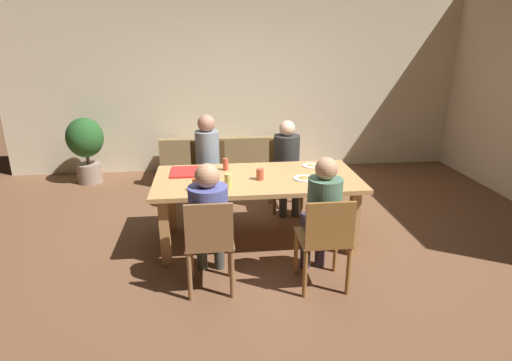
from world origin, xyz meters
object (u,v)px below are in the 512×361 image
object	(u,v)px
chair_2	(325,238)
couch	(225,162)
person_2	(322,210)
chair_1	(285,170)
potted_plant	(86,144)
person_1	(287,158)
dining_table	(257,186)
chair_0	(208,172)
person_0	(208,159)
drinking_glass_2	(226,164)
chair_3	(210,242)
person_3	(209,214)
drinking_glass_3	(196,185)
pizza_box_0	(188,172)
drinking_glass_1	(260,174)
plate_1	(304,178)
drinking_glass_0	(228,181)
plate_0	(311,165)

from	to	relation	value
chair_2	couch	xyz separation A→B (m)	(-0.75, 3.18, -0.24)
person_2	couch	distance (m)	3.15
chair_1	potted_plant	world-z (taller)	potted_plant
person_1	dining_table	bearing A→B (deg)	-119.91
chair_0	chair_1	bearing A→B (deg)	1.41
person_0	drinking_glass_2	bearing A→B (deg)	-68.67
chair_1	chair_3	size ratio (longest dim) A/B	1.01
dining_table	person_3	bearing A→B (deg)	-122.88
person_0	drinking_glass_3	distance (m)	1.15
person_1	person_2	size ratio (longest dim) A/B	0.97
chair_2	pizza_box_0	distance (m)	1.75
person_2	drinking_glass_2	distance (m)	1.40
pizza_box_0	potted_plant	distance (m)	2.61
person_0	drinking_glass_1	world-z (taller)	person_0
chair_0	drinking_glass_3	world-z (taller)	chair_0
chair_2	pizza_box_0	bearing A→B (deg)	134.66
plate_1	couch	bearing A→B (deg)	108.04
chair_2	pizza_box_0	size ratio (longest dim) A/B	2.37
person_2	drinking_glass_1	distance (m)	0.90
chair_3	drinking_glass_3	distance (m)	0.69
chair_2	drinking_glass_3	world-z (taller)	chair_2
person_3	drinking_glass_2	size ratio (longest dim) A/B	8.84
person_1	potted_plant	bearing A→B (deg)	153.45
person_3	pizza_box_0	world-z (taller)	person_3
person_3	drinking_glass_3	size ratio (longest dim) A/B	9.44
drinking_glass_1	drinking_glass_0	bearing A→B (deg)	-147.13
chair_0	plate_0	world-z (taller)	chair_0
drinking_glass_3	drinking_glass_1	bearing A→B (deg)	21.83
plate_1	chair_2	bearing A→B (deg)	-89.94
chair_1	dining_table	bearing A→B (deg)	-116.40
plate_0	drinking_glass_0	bearing A→B (deg)	-147.65
pizza_box_0	chair_1	bearing A→B (deg)	31.42
person_2	plate_0	distance (m)	1.19
person_2	plate_1	size ratio (longest dim) A/B	5.47
chair_1	plate_0	xyz separation A→B (m)	(0.18, -0.66, 0.26)
chair_2	chair_1	bearing A→B (deg)	90.00
pizza_box_0	dining_table	bearing A→B (deg)	-17.37
dining_table	drinking_glass_2	world-z (taller)	drinking_glass_2
chair_0	drinking_glass_0	size ratio (longest dim) A/B	6.13
drinking_glass_2	chair_1	bearing A→B (deg)	40.71
chair_2	drinking_glass_1	size ratio (longest dim) A/B	7.61
chair_2	drinking_glass_3	distance (m)	1.33
person_2	person_0	bearing A→B (deg)	121.38
drinking_glass_0	drinking_glass_1	size ratio (longest dim) A/B	1.26
chair_1	pizza_box_0	bearing A→B (deg)	-148.58
chair_2	person_2	size ratio (longest dim) A/B	0.74
person_0	chair_2	xyz separation A→B (m)	(1.00, -1.80, -0.24)
dining_table	drinking_glass_0	bearing A→B (deg)	-136.32
person_3	chair_0	bearing A→B (deg)	90.00
chair_1	person_1	size ratio (longest dim) A/B	0.77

